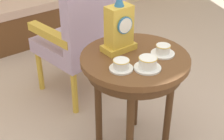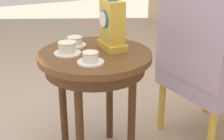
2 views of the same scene
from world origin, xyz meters
The scene contains 6 objects.
side_table centered at (0.01, 0.09, 0.58)m, with size 0.62×0.62×0.67m.
teacup_left centered at (-0.14, 0.03, 0.69)m, with size 0.13×0.13×0.06m.
teacup_right centered at (-0.03, -0.05, 0.70)m, with size 0.14×0.14×0.07m.
teacup_center centered at (0.15, 0.02, 0.69)m, with size 0.13×0.13×0.06m.
mantel_clock centered at (-0.01, 0.21, 0.80)m, with size 0.19×0.11×0.34m.
armchair centered at (0.11, 0.76, 0.59)m, with size 0.61×0.60×1.14m.
Camera 2 is at (1.55, -0.50, 1.24)m, focal length 52.02 mm.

